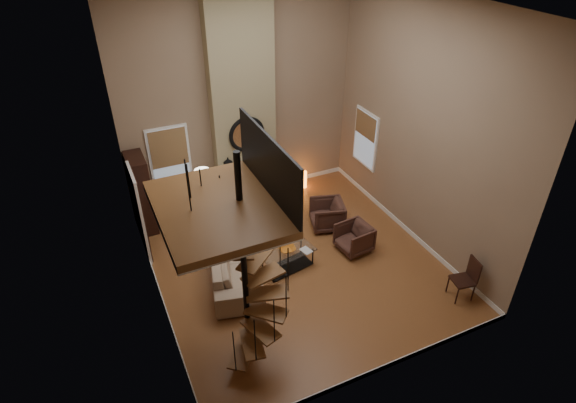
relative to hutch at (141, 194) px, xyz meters
name	(u,v)px	position (x,y,z in m)	size (l,w,h in m)	color
ground	(295,262)	(2.77, -2.78, -0.95)	(6.00, 6.50, 0.01)	#A46635
back_wall	(240,98)	(2.77, 0.47, 1.80)	(6.00, 0.02, 5.50)	#8F755C
front_wall	(396,249)	(2.77, -6.03, 1.80)	(6.00, 0.02, 5.50)	#8F755C
left_wall	(140,187)	(-0.23, -2.78, 1.80)	(0.02, 6.50, 5.50)	#8F755C
right_wall	(421,127)	(5.77, -2.78, 1.80)	(0.02, 6.50, 5.50)	#8F755C
ceiling	(298,3)	(2.77, -2.78, 4.54)	(6.00, 6.50, 0.01)	silver
baseboard_back	(245,191)	(2.77, 0.46, -0.89)	(6.00, 0.02, 0.12)	white
baseboard_front	(376,370)	(2.77, -6.02, -0.89)	(6.00, 0.02, 0.12)	white
baseboard_left	(163,300)	(-0.22, -2.78, -0.89)	(0.02, 6.50, 0.12)	white
baseboard_right	(404,227)	(5.76, -2.78, -0.89)	(0.02, 6.50, 0.12)	white
chimney_breast	(242,101)	(2.77, 0.28, 1.80)	(1.60, 0.38, 5.50)	#968961
hearth	(254,204)	(2.77, -0.21, -0.93)	(1.50, 0.60, 0.04)	black
firebox	(249,182)	(2.77, 0.08, -0.40)	(0.95, 0.02, 0.72)	black
mantel	(249,164)	(2.77, 0.00, 0.20)	(1.70, 0.18, 0.06)	white
mirror_frame	(247,135)	(2.77, 0.06, 1.00)	(0.94, 0.94, 0.10)	black
mirror_disc	(247,134)	(2.77, 0.07, 1.00)	(0.80, 0.80, 0.01)	white
vase_left	(228,162)	(2.22, 0.04, 0.35)	(0.24, 0.24, 0.25)	black
vase_right	(270,154)	(3.37, 0.04, 0.33)	(0.20, 0.20, 0.21)	#174D51
window_back	(169,155)	(0.87, 0.44, 0.67)	(1.02, 0.06, 1.52)	white
window_right	(365,138)	(5.74, -0.78, 0.68)	(0.06, 1.02, 1.52)	white
entry_door	(140,214)	(-0.19, -0.98, 0.10)	(0.10, 1.05, 2.16)	white
loft	(224,203)	(0.72, -4.58, 2.29)	(1.70, 2.20, 1.09)	brown
spiral_stair	(245,273)	(0.98, -4.58, 0.83)	(1.47, 1.47, 4.06)	black
hutch	(141,194)	(0.00, 0.00, 0.00)	(0.42, 0.89, 1.99)	black
sofa	(234,261)	(1.37, -2.62, -0.55)	(2.52, 0.99, 0.74)	tan
armchair_near	(330,214)	(4.13, -1.89, -0.60)	(0.77, 0.79, 0.72)	#482A21
armchair_far	(356,237)	(4.24, -2.96, -0.60)	(0.71, 0.73, 0.66)	#482A21
coffee_table	(288,258)	(2.53, -2.88, -0.67)	(1.26, 0.78, 0.44)	silver
bowl	(287,249)	(2.53, -2.83, -0.45)	(0.36, 0.36, 0.09)	orange
book	(305,251)	(2.88, -3.03, -0.49)	(0.19, 0.26, 0.03)	gray
floor_lamp	(203,181)	(1.34, -0.79, 0.46)	(0.37, 0.37, 1.70)	black
accent_lamp	(304,179)	(4.40, 0.05, -0.70)	(0.14, 0.14, 0.50)	orange
side_chair	(467,277)	(5.44, -5.20, -0.42)	(0.49, 0.47, 0.92)	black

